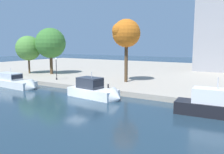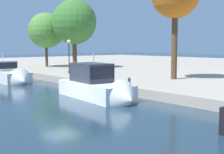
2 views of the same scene
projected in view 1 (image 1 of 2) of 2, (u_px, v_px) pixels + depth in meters
ground_plane at (76, 101)px, 29.07m from camera, size 220.00×220.00×0.00m
dock_promenade at (164, 72)px, 56.70m from camera, size 120.00×55.00×0.72m
motor_yacht_0 at (14, 83)px, 38.63m from camera, size 10.83×3.06×4.00m
motor_yacht_1 at (96, 92)px, 30.71m from camera, size 8.23×3.38×4.34m
motor_yacht_2 at (224, 109)px, 22.55m from camera, size 9.42×3.07×4.66m
mooring_bollard_0 at (108, 86)px, 33.63m from camera, size 0.24×0.24×0.66m
mooring_bollard_1 at (90, 84)px, 35.21m from camera, size 0.32×0.32×0.81m
lamp_post at (56, 66)px, 41.72m from camera, size 0.43×0.43×3.94m
tree_0 at (126, 33)px, 38.31m from camera, size 4.68×4.74×10.53m
tree_1 at (50, 44)px, 49.46m from camera, size 6.41×6.41×9.84m
tree_2 at (29, 49)px, 50.67m from camera, size 5.37×5.83×8.22m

